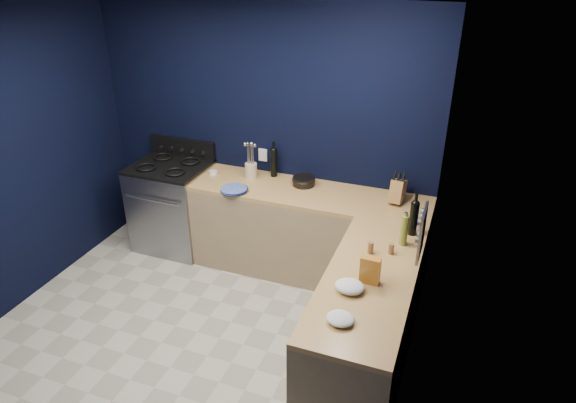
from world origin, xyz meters
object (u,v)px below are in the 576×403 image
at_px(utensil_crock, 251,171).
at_px(knife_block, 398,191).
at_px(plate_stack, 234,190).
at_px(crouton_bag, 370,270).
at_px(gas_range, 174,207).

distance_m(utensil_crock, knife_block, 1.46).
height_order(plate_stack, crouton_bag, crouton_bag).
relative_size(gas_range, knife_block, 4.44).
bearing_deg(gas_range, plate_stack, -14.43).
relative_size(gas_range, utensil_crock, 6.06).
bearing_deg(knife_block, utensil_crock, -175.18).
xyz_separation_m(plate_stack, utensil_crock, (0.02, 0.35, 0.06)).
height_order(knife_block, crouton_bag, knife_block).
bearing_deg(utensil_crock, crouton_bag, -41.45).
distance_m(plate_stack, knife_block, 1.53).
relative_size(utensil_crock, crouton_bag, 0.75).
bearing_deg(knife_block, plate_stack, -161.94).
height_order(gas_range, knife_block, knife_block).
xyz_separation_m(utensil_crock, crouton_bag, (1.50, -1.32, 0.03)).
bearing_deg(plate_stack, knife_block, 12.56).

